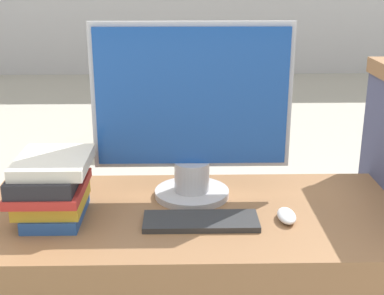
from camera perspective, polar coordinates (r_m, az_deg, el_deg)
name	(u,v)px	position (r m, az deg, el deg)	size (l,w,h in m)	color
monitor	(192,114)	(1.56, -0.01, 3.59)	(0.58, 0.23, 0.53)	#B7B7BC
keyboard	(201,221)	(1.48, 0.95, -7.86)	(0.32, 0.12, 0.02)	#2D2D2D
mouse	(287,216)	(1.51, 10.05, -7.18)	(0.05, 0.09, 0.03)	white
book_stack	(51,186)	(1.53, -14.77, -4.01)	(0.21, 0.25, 0.18)	#285199
far_chair	(144,85)	(4.42, -5.10, 6.68)	(0.44, 0.44, 0.90)	brown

